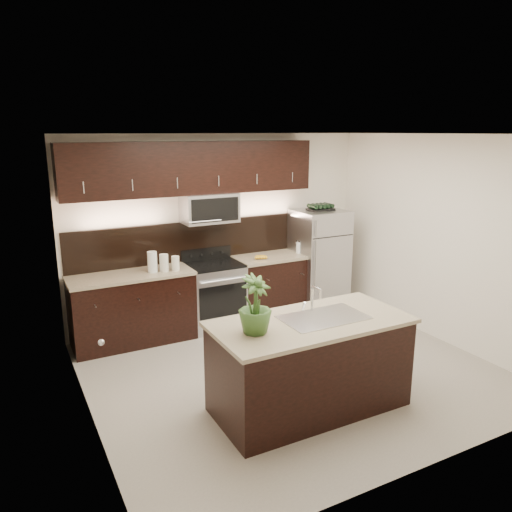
{
  "coord_description": "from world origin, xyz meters",
  "views": [
    {
      "loc": [
        -2.86,
        -4.54,
        2.73
      ],
      "look_at": [
        -0.18,
        0.55,
        1.29
      ],
      "focal_mm": 35.0,
      "sensor_mm": 36.0,
      "label": 1
    }
  ],
  "objects": [
    {
      "name": "bananas",
      "position": [
        0.4,
        1.61,
        0.97
      ],
      "size": [
        0.23,
        0.21,
        0.06
      ],
      "primitive_type": "ellipsoid",
      "rotation": [
        0.0,
        0.0,
        -0.36
      ],
      "color": "gold",
      "rests_on": "counter_run"
    },
    {
      "name": "refrigerator",
      "position": [
        1.49,
        1.63,
        0.78
      ],
      "size": [
        0.75,
        0.68,
        1.56
      ],
      "primitive_type": "cube",
      "color": "#B2B2B7",
      "rests_on": "ground"
    },
    {
      "name": "room_walls",
      "position": [
        -0.11,
        -0.04,
        1.7
      ],
      "size": [
        4.52,
        4.02,
        2.71
      ],
      "color": "silver",
      "rests_on": "ground"
    },
    {
      "name": "upper_fixtures",
      "position": [
        -0.43,
        1.84,
        2.14
      ],
      "size": [
        3.49,
        0.4,
        1.66
      ],
      "color": "black",
      "rests_on": "counter_run"
    },
    {
      "name": "french_press",
      "position": [
        1.12,
        1.64,
        1.04
      ],
      "size": [
        0.09,
        0.09,
        0.26
      ],
      "rotation": [
        0.0,
        0.0,
        0.08
      ],
      "color": "silver",
      "rests_on": "counter_run"
    },
    {
      "name": "ground",
      "position": [
        0.0,
        0.0,
        0.0
      ],
      "size": [
        4.5,
        4.5,
        0.0
      ],
      "primitive_type": "plane",
      "color": "gray",
      "rests_on": "ground"
    },
    {
      "name": "island",
      "position": [
        -0.26,
        -0.76,
        0.47
      ],
      "size": [
        1.96,
        0.96,
        0.94
      ],
      "color": "black",
      "rests_on": "ground"
    },
    {
      "name": "wine_rack",
      "position": [
        1.49,
        1.63,
        1.61
      ],
      "size": [
        0.39,
        0.24,
        0.09
      ],
      "color": "black",
      "rests_on": "refrigerator"
    },
    {
      "name": "sink_faucet",
      "position": [
        -0.11,
        -0.75,
        0.96
      ],
      "size": [
        0.84,
        0.5,
        0.28
      ],
      "color": "silver",
      "rests_on": "island"
    },
    {
      "name": "counter_run",
      "position": [
        -0.46,
        1.69,
        0.47
      ],
      "size": [
        3.51,
        0.65,
        0.94
      ],
      "color": "black",
      "rests_on": "ground"
    },
    {
      "name": "canisters",
      "position": [
        -1.02,
        1.61,
        1.06
      ],
      "size": [
        0.4,
        0.19,
        0.27
      ],
      "rotation": [
        0.0,
        0.0,
        -0.24
      ],
      "color": "silver",
      "rests_on": "counter_run"
    },
    {
      "name": "plant",
      "position": [
        -0.89,
        -0.77,
        1.21
      ],
      "size": [
        0.39,
        0.39,
        0.54
      ],
      "primitive_type": "imported",
      "rotation": [
        0.0,
        0.0,
        0.38
      ],
      "color": "#2F5020",
      "rests_on": "island"
    }
  ]
}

